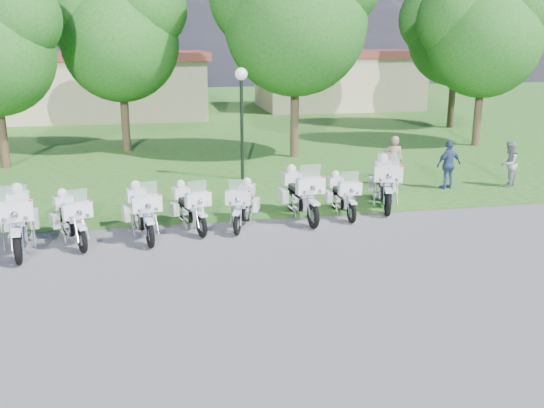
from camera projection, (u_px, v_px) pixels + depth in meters
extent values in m
plane|color=#5C5B61|center=(267.00, 258.00, 14.05)|extent=(100.00, 100.00, 0.00)
cube|color=#21561B|center=(189.00, 116.00, 39.58)|extent=(100.00, 48.00, 0.01)
torus|color=black|center=(18.00, 249.00, 13.55)|extent=(0.25, 0.76, 0.74)
torus|color=black|center=(21.00, 225.00, 15.26)|extent=(0.25, 0.76, 0.74)
cube|color=silver|center=(16.00, 233.00, 13.42)|extent=(0.27, 0.51, 0.08)
cube|color=silver|center=(14.00, 211.00, 13.57)|extent=(0.83, 0.38, 0.44)
cube|color=silver|center=(13.00, 194.00, 13.53)|extent=(0.64, 0.22, 0.42)
sphere|color=red|center=(30.00, 202.00, 13.57)|extent=(0.10, 0.10, 0.10)
cube|color=silver|center=(19.00, 231.00, 14.39)|extent=(0.46, 0.67, 0.38)
cube|color=silver|center=(17.00, 218.00, 14.04)|extent=(0.44, 0.62, 0.24)
cube|color=black|center=(18.00, 212.00, 14.60)|extent=(0.47, 0.74, 0.13)
cube|color=silver|center=(34.00, 218.00, 15.17)|extent=(0.28, 0.60, 0.40)
cube|color=silver|center=(6.00, 221.00, 14.95)|extent=(0.28, 0.60, 0.40)
cube|color=silver|center=(18.00, 200.00, 15.12)|extent=(0.59, 0.52, 0.36)
sphere|color=silver|center=(17.00, 188.00, 15.04)|extent=(0.29, 0.29, 0.29)
torus|color=black|center=(82.00, 240.00, 14.29)|extent=(0.34, 0.64, 0.63)
torus|color=black|center=(65.00, 223.00, 15.61)|extent=(0.34, 0.64, 0.63)
cube|color=silver|center=(81.00, 227.00, 14.19)|extent=(0.31, 0.45, 0.07)
cube|color=silver|center=(77.00, 210.00, 14.29)|extent=(0.72, 0.45, 0.38)
cube|color=silver|center=(75.00, 196.00, 14.25)|extent=(0.53, 0.29, 0.35)
sphere|color=red|center=(90.00, 202.00, 14.35)|extent=(0.08, 0.08, 0.08)
sphere|color=#1426E5|center=(64.00, 205.00, 14.04)|extent=(0.08, 0.08, 0.08)
cube|color=silver|center=(73.00, 227.00, 14.94)|extent=(0.49, 0.61, 0.32)
cube|color=silver|center=(74.00, 216.00, 14.66)|extent=(0.46, 0.57, 0.21)
cube|color=black|center=(69.00, 212.00, 15.09)|extent=(0.51, 0.66, 0.11)
cube|color=silver|center=(77.00, 217.00, 15.59)|extent=(0.33, 0.52, 0.34)
cube|color=silver|center=(55.00, 220.00, 15.30)|extent=(0.33, 0.52, 0.34)
cube|color=silver|center=(63.00, 202.00, 15.48)|extent=(0.56, 0.51, 0.30)
sphere|color=silver|center=(62.00, 193.00, 15.42)|extent=(0.25, 0.25, 0.25)
torus|color=black|center=(150.00, 235.00, 14.64)|extent=(0.25, 0.68, 0.67)
torus|color=black|center=(137.00, 216.00, 16.15)|extent=(0.25, 0.68, 0.67)
cube|color=silver|center=(149.00, 221.00, 14.53)|extent=(0.26, 0.47, 0.07)
cube|color=silver|center=(147.00, 204.00, 14.65)|extent=(0.75, 0.37, 0.40)
cube|color=silver|center=(145.00, 189.00, 14.61)|extent=(0.57, 0.22, 0.38)
sphere|color=red|center=(160.00, 195.00, 14.66)|extent=(0.09, 0.09, 0.09)
sphere|color=#1426E5|center=(133.00, 198.00, 14.43)|extent=(0.09, 0.09, 0.09)
cube|color=silver|center=(143.00, 220.00, 15.38)|extent=(0.44, 0.61, 0.34)
cube|color=silver|center=(144.00, 209.00, 15.07)|extent=(0.41, 0.57, 0.22)
cube|color=black|center=(140.00, 205.00, 15.56)|extent=(0.45, 0.67, 0.12)
cube|color=silver|center=(149.00, 210.00, 16.08)|extent=(0.27, 0.54, 0.36)
cube|color=silver|center=(127.00, 213.00, 15.87)|extent=(0.27, 0.54, 0.36)
cube|color=silver|center=(136.00, 195.00, 16.02)|extent=(0.55, 0.48, 0.32)
sphere|color=silver|center=(135.00, 185.00, 15.96)|extent=(0.26, 0.26, 0.26)
torus|color=black|center=(202.00, 226.00, 15.40)|extent=(0.28, 0.62, 0.61)
torus|color=black|center=(182.00, 211.00, 16.73)|extent=(0.28, 0.62, 0.61)
cube|color=silver|center=(202.00, 214.00, 15.30)|extent=(0.26, 0.43, 0.06)
cube|color=silver|center=(198.00, 200.00, 15.41)|extent=(0.69, 0.39, 0.36)
cube|color=silver|center=(197.00, 187.00, 15.37)|extent=(0.52, 0.24, 0.34)
sphere|color=red|center=(209.00, 192.00, 15.44)|extent=(0.08, 0.08, 0.08)
sphere|color=#1426E5|center=(188.00, 195.00, 15.19)|extent=(0.08, 0.08, 0.08)
cube|color=silver|center=(191.00, 214.00, 16.05)|extent=(0.43, 0.57, 0.31)
cube|color=silver|center=(194.00, 205.00, 15.78)|extent=(0.41, 0.53, 0.20)
cube|color=black|center=(187.00, 201.00, 16.21)|extent=(0.45, 0.62, 0.11)
cube|color=silver|center=(193.00, 206.00, 16.69)|extent=(0.28, 0.50, 0.33)
cube|color=silver|center=(174.00, 208.00, 16.45)|extent=(0.28, 0.50, 0.33)
cube|color=silver|center=(181.00, 192.00, 16.61)|extent=(0.52, 0.47, 0.29)
sphere|color=silver|center=(181.00, 184.00, 16.55)|extent=(0.24, 0.24, 0.24)
torus|color=black|center=(237.00, 224.00, 15.57)|extent=(0.31, 0.61, 0.60)
torus|color=black|center=(247.00, 208.00, 17.03)|extent=(0.31, 0.61, 0.60)
cube|color=silver|center=(237.00, 213.00, 15.47)|extent=(0.28, 0.43, 0.06)
cube|color=silver|center=(238.00, 198.00, 15.60)|extent=(0.68, 0.41, 0.36)
cube|color=silver|center=(238.00, 186.00, 15.57)|extent=(0.51, 0.27, 0.34)
sphere|color=red|center=(249.00, 192.00, 15.47)|extent=(0.08, 0.08, 0.08)
sphere|color=#1426E5|center=(227.00, 192.00, 15.54)|extent=(0.08, 0.08, 0.08)
cube|color=silver|center=(243.00, 212.00, 16.29)|extent=(0.45, 0.58, 0.31)
cube|color=silver|center=(241.00, 203.00, 16.00)|extent=(0.42, 0.54, 0.20)
cube|color=black|center=(244.00, 199.00, 16.47)|extent=(0.47, 0.63, 0.11)
cube|color=silver|center=(256.00, 205.00, 16.83)|extent=(0.30, 0.49, 0.32)
cube|color=silver|center=(237.00, 204.00, 16.90)|extent=(0.30, 0.49, 0.32)
cube|color=silver|center=(247.00, 190.00, 16.92)|extent=(0.52, 0.48, 0.29)
sphere|color=silver|center=(247.00, 182.00, 16.86)|extent=(0.23, 0.23, 0.23)
torus|color=black|center=(313.00, 216.00, 16.14)|extent=(0.21, 0.72, 0.71)
torus|color=black|center=(291.00, 199.00, 17.81)|extent=(0.21, 0.72, 0.71)
cube|color=silver|center=(314.00, 202.00, 16.02)|extent=(0.24, 0.48, 0.07)
cube|color=silver|center=(310.00, 186.00, 16.16)|extent=(0.79, 0.33, 0.43)
cube|color=silver|center=(310.00, 172.00, 16.12)|extent=(0.61, 0.19, 0.40)
sphere|color=red|center=(323.00, 178.00, 16.15)|extent=(0.10, 0.10, 0.10)
sphere|color=#1426E5|center=(299.00, 180.00, 15.95)|extent=(0.10, 0.10, 0.10)
cube|color=silver|center=(302.00, 202.00, 16.96)|extent=(0.42, 0.63, 0.36)
cube|color=silver|center=(305.00, 192.00, 16.62)|extent=(0.39, 0.58, 0.23)
cube|color=black|center=(298.00, 188.00, 17.16)|extent=(0.42, 0.69, 0.13)
cube|color=silver|center=(304.00, 194.00, 17.70)|extent=(0.24, 0.57, 0.38)
cube|color=silver|center=(283.00, 195.00, 17.52)|extent=(0.24, 0.57, 0.38)
cube|color=silver|center=(291.00, 178.00, 17.67)|extent=(0.55, 0.47, 0.34)
sphere|color=silver|center=(291.00, 169.00, 17.60)|extent=(0.28, 0.28, 0.28)
torus|color=black|center=(352.00, 213.00, 16.63)|extent=(0.12, 0.59, 0.59)
torus|color=black|center=(335.00, 199.00, 18.04)|extent=(0.12, 0.59, 0.59)
cube|color=silver|center=(352.00, 202.00, 16.53)|extent=(0.16, 0.39, 0.06)
cube|color=silver|center=(350.00, 188.00, 16.65)|extent=(0.64, 0.22, 0.35)
cube|color=silver|center=(350.00, 177.00, 16.62)|extent=(0.49, 0.11, 0.33)
sphere|color=red|center=(361.00, 183.00, 16.61)|extent=(0.08, 0.08, 0.08)
sphere|color=#1426E5|center=(341.00, 183.00, 16.50)|extent=(0.08, 0.08, 0.08)
cube|color=silver|center=(343.00, 202.00, 17.32)|extent=(0.30, 0.50, 0.30)
cube|color=silver|center=(346.00, 193.00, 17.04)|extent=(0.28, 0.46, 0.19)
cube|color=black|center=(340.00, 190.00, 17.50)|extent=(0.30, 0.55, 0.11)
cube|color=silver|center=(345.00, 195.00, 17.93)|extent=(0.16, 0.46, 0.32)
cube|color=silver|center=(328.00, 196.00, 17.83)|extent=(0.16, 0.46, 0.32)
cube|color=silver|center=(335.00, 182.00, 17.93)|extent=(0.43, 0.36, 0.28)
sphere|color=silver|center=(336.00, 174.00, 17.87)|extent=(0.23, 0.23, 0.23)
torus|color=black|center=(388.00, 203.00, 17.26)|extent=(0.35, 0.76, 0.75)
torus|color=black|center=(382.00, 188.00, 19.09)|extent=(0.35, 0.76, 0.75)
cube|color=silver|center=(388.00, 190.00, 17.14)|extent=(0.33, 0.53, 0.08)
cube|color=silver|center=(388.00, 174.00, 17.30)|extent=(0.85, 0.49, 0.45)
cube|color=silver|center=(389.00, 160.00, 17.26)|extent=(0.64, 0.31, 0.42)
sphere|color=red|center=(402.00, 167.00, 17.15)|extent=(0.10, 0.10, 0.10)
sphere|color=#1426E5|center=(376.00, 167.00, 17.21)|extent=(0.10, 0.10, 0.10)
cube|color=silver|center=(385.00, 191.00, 18.16)|extent=(0.54, 0.71, 0.38)
cube|color=silver|center=(386.00, 180.00, 17.80)|extent=(0.51, 0.66, 0.25)
cube|color=black|center=(384.00, 176.00, 18.39)|extent=(0.56, 0.77, 0.13)
cube|color=silver|center=(394.00, 183.00, 18.85)|extent=(0.36, 0.62, 0.40)
cube|color=silver|center=(372.00, 183.00, 18.91)|extent=(0.36, 0.62, 0.40)
cube|color=silver|center=(383.00, 167.00, 18.95)|extent=(0.64, 0.58, 0.36)
sphere|color=silver|center=(383.00, 158.00, 18.87)|extent=(0.29, 0.29, 0.29)
cylinder|color=black|center=(242.00, 130.00, 21.37)|extent=(0.12, 0.12, 3.58)
sphere|color=white|center=(241.00, 74.00, 20.86)|extent=(0.44, 0.44, 0.44)
cylinder|color=#38281C|center=(2.00, 128.00, 23.37)|extent=(0.36, 0.36, 3.17)
sphere|color=#195116|center=(18.00, 19.00, 22.24)|extent=(3.17, 3.17, 3.17)
cylinder|color=#38281C|center=(125.00, 113.00, 26.85)|extent=(0.36, 0.36, 3.46)
sphere|color=#195116|center=(120.00, 43.00, 26.06)|extent=(5.03, 5.03, 5.03)
sphere|color=#195116|center=(93.00, 21.00, 25.97)|extent=(3.77, 3.77, 3.77)
sphere|color=#195116|center=(146.00, 9.00, 25.61)|extent=(3.46, 3.46, 3.46)
cylinder|color=#38281C|center=(295.00, 110.00, 25.52)|extent=(0.36, 0.36, 4.02)
sphere|color=#195116|center=(296.00, 24.00, 24.60)|extent=(5.85, 5.85, 5.85)
cylinder|color=#38281C|center=(478.00, 108.00, 28.33)|extent=(0.36, 0.36, 3.51)
sphere|color=#195116|center=(484.00, 41.00, 27.53)|extent=(5.11, 5.11, 5.11)
sphere|color=#195116|center=(459.00, 19.00, 27.44)|extent=(3.83, 3.83, 3.83)
sphere|color=#195116|center=(516.00, 8.00, 27.07)|extent=(3.51, 3.51, 3.51)
cylinder|color=#38281C|center=(452.00, 95.00, 34.11)|extent=(0.36, 0.36, 3.63)
sphere|color=#195116|center=(457.00, 38.00, 33.28)|extent=(5.29, 5.29, 5.29)
sphere|color=#195116|center=(435.00, 19.00, 33.19)|extent=(3.97, 3.97, 3.97)
sphere|color=#195116|center=(483.00, 9.00, 32.81)|extent=(3.63, 3.63, 3.63)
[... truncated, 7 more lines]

